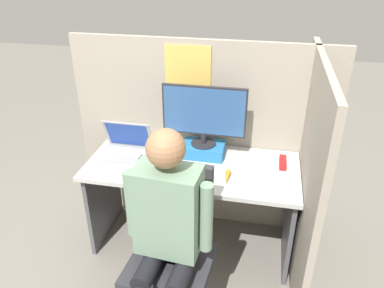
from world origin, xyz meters
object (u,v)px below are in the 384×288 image
monitor (204,113)px  carrot_toy (227,177)px  paper_box (203,149)px  laptop (127,148)px  stapler (283,163)px  person (167,229)px  office_chair (173,245)px

monitor → carrot_toy: monitor is taller
paper_box → carrot_toy: (0.21, -0.29, -0.02)m
laptop → stapler: 1.11m
monitor → paper_box: bearing=-90.0°
carrot_toy → person: size_ratio=0.12×
paper_box → monitor: bearing=90.0°
stapler → office_chair: office_chair is taller
monitor → laptop: size_ratio=1.66×
monitor → stapler: size_ratio=3.84×
office_chair → paper_box: bearing=86.4°
stapler → laptop: bearing=-176.1°
paper_box → carrot_toy: 0.36m
office_chair → person: size_ratio=0.75×
paper_box → person: 0.88m
carrot_toy → person: person is taller
monitor → carrot_toy: bearing=-54.8°
laptop → person: bearing=-56.7°
monitor → laptop: 0.62m
monitor → carrot_toy: 0.47m
paper_box → stapler: (0.56, -0.03, -0.02)m
laptop → monitor: bearing=11.5°
monitor → office_chair: bearing=-93.5°
monitor → stapler: bearing=-3.6°
laptop → carrot_toy: (0.75, -0.18, -0.03)m
stapler → carrot_toy: bearing=-143.7°
laptop → person: person is taller
carrot_toy → monitor: bearing=125.2°
stapler → carrot_toy: (-0.35, -0.26, -0.00)m
stapler → office_chair: bearing=-130.9°
paper_box → office_chair: size_ratio=0.30×
stapler → monitor: bearing=176.4°
paper_box → stapler: bearing=-3.3°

